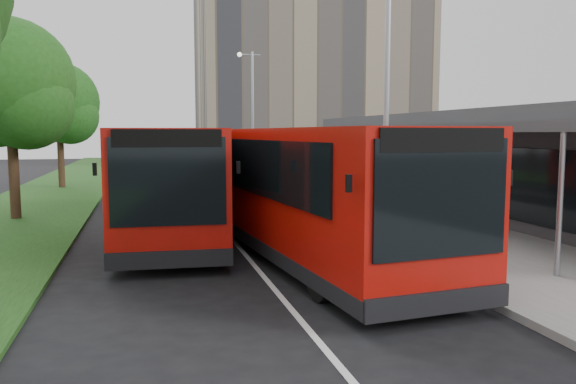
{
  "coord_description": "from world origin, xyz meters",
  "views": [
    {
      "loc": [
        -2.5,
        -12.82,
        3.16
      ],
      "look_at": [
        1.42,
        2.37,
        1.5
      ],
      "focal_mm": 35.0,
      "sensor_mm": 36.0,
      "label": 1
    }
  ],
  "objects_px": {
    "bus_second": "(172,180)",
    "car_near": "(200,162)",
    "car_far": "(153,160)",
    "litter_bin": "(344,191)",
    "tree_far": "(59,107)",
    "lamp_post_far": "(251,108)",
    "tree_mid": "(10,91)",
    "lamp_post_near": "(384,77)",
    "bus_main": "(306,192)",
    "bollard": "(279,177)"
  },
  "relations": [
    {
      "from": "bus_second",
      "to": "car_near",
      "type": "distance_m",
      "value": 32.11
    },
    {
      "from": "car_far",
      "to": "litter_bin",
      "type": "bearing_deg",
      "value": -98.87
    },
    {
      "from": "tree_far",
      "to": "car_far",
      "type": "height_order",
      "value": "tree_far"
    },
    {
      "from": "lamp_post_far",
      "to": "car_far",
      "type": "height_order",
      "value": "lamp_post_far"
    },
    {
      "from": "tree_mid",
      "to": "lamp_post_near",
      "type": "distance_m",
      "value": 13.17
    },
    {
      "from": "tree_mid",
      "to": "car_near",
      "type": "relative_size",
      "value": 2.09
    },
    {
      "from": "tree_mid",
      "to": "lamp_post_near",
      "type": "bearing_deg",
      "value": -32.36
    },
    {
      "from": "bus_main",
      "to": "bollard",
      "type": "distance_m",
      "value": 17.59
    },
    {
      "from": "tree_mid",
      "to": "car_far",
      "type": "relative_size",
      "value": 2.25
    },
    {
      "from": "tree_far",
      "to": "bus_main",
      "type": "xyz_separation_m",
      "value": [
        8.48,
        -20.27,
        -2.9
      ]
    },
    {
      "from": "tree_mid",
      "to": "bus_second",
      "type": "height_order",
      "value": "tree_mid"
    },
    {
      "from": "lamp_post_far",
      "to": "bollard",
      "type": "xyz_separation_m",
      "value": [
        0.79,
        -4.0,
        -4.07
      ]
    },
    {
      "from": "lamp_post_far",
      "to": "bus_main",
      "type": "xyz_separation_m",
      "value": [
        -2.64,
        -21.22,
        -3.04
      ]
    },
    {
      "from": "lamp_post_far",
      "to": "litter_bin",
      "type": "relative_size",
      "value": 8.17
    },
    {
      "from": "tree_mid",
      "to": "litter_bin",
      "type": "distance_m",
      "value": 13.55
    },
    {
      "from": "bus_second",
      "to": "car_far",
      "type": "bearing_deg",
      "value": 93.58
    },
    {
      "from": "car_near",
      "to": "car_far",
      "type": "relative_size",
      "value": 1.08
    },
    {
      "from": "tree_mid",
      "to": "litter_bin",
      "type": "xyz_separation_m",
      "value": [
        12.92,
        0.91,
        -4.0
      ]
    },
    {
      "from": "bollard",
      "to": "car_near",
      "type": "distance_m",
      "value": 19.05
    },
    {
      "from": "tree_mid",
      "to": "litter_bin",
      "type": "height_order",
      "value": "tree_mid"
    },
    {
      "from": "tree_mid",
      "to": "lamp_post_near",
      "type": "relative_size",
      "value": 0.9
    },
    {
      "from": "tree_mid",
      "to": "tree_far",
      "type": "relative_size",
      "value": 1.02
    },
    {
      "from": "tree_mid",
      "to": "bus_main",
      "type": "xyz_separation_m",
      "value": [
        8.48,
        -8.27,
        -2.97
      ]
    },
    {
      "from": "bus_second",
      "to": "car_near",
      "type": "bearing_deg",
      "value": 86.49
    },
    {
      "from": "bus_second",
      "to": "bollard",
      "type": "xyz_separation_m",
      "value": [
        6.55,
        12.96,
        -1.02
      ]
    },
    {
      "from": "bollard",
      "to": "litter_bin",
      "type": "bearing_deg",
      "value": -82.93
    },
    {
      "from": "litter_bin",
      "to": "bollard",
      "type": "xyz_separation_m",
      "value": [
        -1.0,
        8.05,
        0.01
      ]
    },
    {
      "from": "bus_second",
      "to": "bollard",
      "type": "height_order",
      "value": "bus_second"
    },
    {
      "from": "tree_far",
      "to": "litter_bin",
      "type": "xyz_separation_m",
      "value": [
        12.92,
        -11.09,
        -3.93
      ]
    },
    {
      "from": "litter_bin",
      "to": "tree_mid",
      "type": "bearing_deg",
      "value": -175.98
    },
    {
      "from": "tree_mid",
      "to": "car_far",
      "type": "xyz_separation_m",
      "value": [
        5.41,
        33.78,
        -4.12
      ]
    },
    {
      "from": "tree_mid",
      "to": "bollard",
      "type": "distance_m",
      "value": 15.43
    },
    {
      "from": "lamp_post_near",
      "to": "bollard",
      "type": "distance_m",
      "value": 16.53
    },
    {
      "from": "car_near",
      "to": "car_far",
      "type": "height_order",
      "value": "car_near"
    },
    {
      "from": "tree_mid",
      "to": "car_far",
      "type": "bearing_deg",
      "value": 80.9
    },
    {
      "from": "bus_second",
      "to": "car_far",
      "type": "distance_m",
      "value": 37.81
    },
    {
      "from": "lamp_post_near",
      "to": "lamp_post_far",
      "type": "xyz_separation_m",
      "value": [
        0.0,
        20.0,
        0.0
      ]
    },
    {
      "from": "bus_second",
      "to": "car_near",
      "type": "xyz_separation_m",
      "value": [
        3.99,
        31.84,
        -1.09
      ]
    },
    {
      "from": "lamp_post_near",
      "to": "lamp_post_far",
      "type": "height_order",
      "value": "same"
    },
    {
      "from": "tree_far",
      "to": "car_far",
      "type": "distance_m",
      "value": 22.81
    },
    {
      "from": "tree_far",
      "to": "car_far",
      "type": "relative_size",
      "value": 2.22
    },
    {
      "from": "lamp_post_far",
      "to": "lamp_post_near",
      "type": "bearing_deg",
      "value": -90.0
    },
    {
      "from": "lamp_post_near",
      "to": "bus_second",
      "type": "relative_size",
      "value": 0.69
    },
    {
      "from": "bollard",
      "to": "tree_far",
      "type": "bearing_deg",
      "value": 165.66
    },
    {
      "from": "tree_far",
      "to": "bollard",
      "type": "bearing_deg",
      "value": -14.34
    },
    {
      "from": "car_near",
      "to": "lamp_post_near",
      "type": "bearing_deg",
      "value": -108.9
    },
    {
      "from": "lamp_post_near",
      "to": "lamp_post_far",
      "type": "distance_m",
      "value": 20.0
    },
    {
      "from": "bus_main",
      "to": "tree_mid",
      "type": "bearing_deg",
      "value": 129.93
    },
    {
      "from": "tree_mid",
      "to": "bus_second",
      "type": "distance_m",
      "value": 7.33
    },
    {
      "from": "bus_second",
      "to": "lamp_post_near",
      "type": "bearing_deg",
      "value": -24.24
    }
  ]
}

